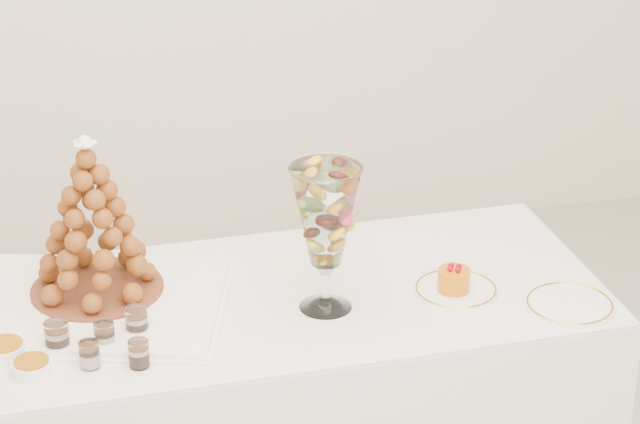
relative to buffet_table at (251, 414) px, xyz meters
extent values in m
cube|color=white|center=(0.00, 0.00, 0.00)|extent=(1.79, 0.74, 0.67)
cube|color=white|center=(0.00, 0.00, 0.33)|extent=(1.78, 0.73, 0.01)
cube|color=white|center=(-0.38, 0.05, 0.35)|extent=(0.74, 0.63, 0.02)
cylinder|color=white|center=(0.18, -0.08, 0.35)|extent=(0.13, 0.13, 0.02)
cylinder|color=white|center=(0.18, -0.08, 0.40)|extent=(0.03, 0.03, 0.09)
sphere|color=white|center=(0.18, -0.08, 0.45)|extent=(0.04, 0.04, 0.04)
cylinder|color=white|center=(0.51, -0.08, 0.34)|extent=(0.21, 0.21, 0.01)
cylinder|color=white|center=(0.76, -0.22, 0.34)|extent=(0.22, 0.22, 0.01)
cylinder|color=white|center=(-0.47, -0.13, 0.38)|extent=(0.07, 0.07, 0.08)
cylinder|color=white|center=(-0.36, -0.14, 0.37)|extent=(0.06, 0.06, 0.06)
cylinder|color=white|center=(-0.28, -0.11, 0.37)|extent=(0.06, 0.06, 0.07)
cylinder|color=white|center=(-0.40, -0.22, 0.37)|extent=(0.05, 0.05, 0.06)
cylinder|color=white|center=(-0.29, -0.24, 0.37)|extent=(0.05, 0.05, 0.06)
cylinder|color=white|center=(-0.58, -0.12, 0.35)|extent=(0.10, 0.10, 0.03)
cylinder|color=white|center=(-0.53, -0.21, 0.35)|extent=(0.09, 0.09, 0.03)
cylinder|color=brown|center=(-0.36, 0.10, 0.36)|extent=(0.33, 0.33, 0.01)
cone|color=brown|center=(-0.36, 0.10, 0.56)|extent=(0.35, 0.35, 0.39)
sphere|color=white|center=(-0.36, 0.10, 0.75)|extent=(0.04, 0.04, 0.04)
cylinder|color=#CA6309|center=(0.51, -0.09, 0.38)|extent=(0.08, 0.08, 0.06)
sphere|color=#8E050B|center=(0.52, -0.09, 0.41)|extent=(0.01, 0.01, 0.01)
sphere|color=#8E050B|center=(0.50, -0.08, 0.41)|extent=(0.01, 0.01, 0.01)
sphere|color=#8E050B|center=(0.49, -0.09, 0.41)|extent=(0.01, 0.01, 0.01)
sphere|color=#8E050B|center=(0.51, -0.10, 0.41)|extent=(0.01, 0.01, 0.01)
camera|label=1|loc=(-0.47, -2.65, 1.85)|focal=70.00mm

